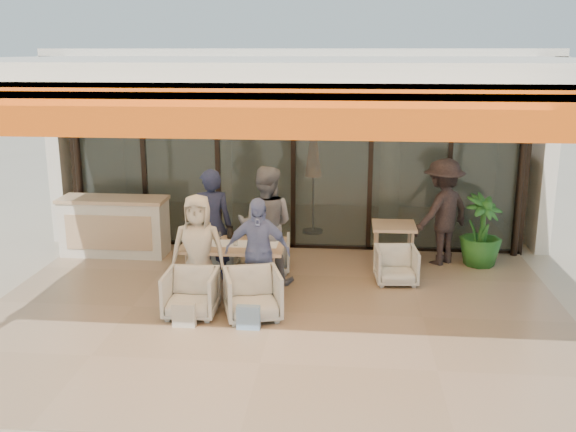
{
  "coord_description": "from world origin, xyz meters",
  "views": [
    {
      "loc": [
        0.94,
        -8.12,
        3.49
      ],
      "look_at": [
        0.1,
        0.9,
        1.15
      ],
      "focal_mm": 40.0,
      "sensor_mm": 36.0,
      "label": 1
    }
  ],
  "objects_px": {
    "dining_table": "(233,247)",
    "chair_near_left": "(191,291)",
    "side_chair": "(396,264)",
    "chair_near_right": "(253,292)",
    "chair_far_right": "(270,252)",
    "side_table": "(394,231)",
    "diner_cream": "(198,249)",
    "potted_palm": "(481,231)",
    "diner_grey": "(266,225)",
    "diner_navy": "(211,226)",
    "host_counter": "(115,226)",
    "diner_periwinkle": "(258,252)",
    "standing_woman": "(442,212)",
    "chair_far_left": "(219,251)"
  },
  "relations": [
    {
      "from": "dining_table",
      "to": "chair_near_left",
      "type": "height_order",
      "value": "dining_table"
    },
    {
      "from": "side_chair",
      "to": "chair_near_right",
      "type": "bearing_deg",
      "value": -147.57
    },
    {
      "from": "chair_far_right",
      "to": "side_table",
      "type": "xyz_separation_m",
      "value": [
        2.0,
        0.36,
        0.31
      ]
    },
    {
      "from": "diner_cream",
      "to": "potted_palm",
      "type": "distance_m",
      "value": 4.72
    },
    {
      "from": "diner_grey",
      "to": "chair_near_left",
      "type": "bearing_deg",
      "value": 62.78
    },
    {
      "from": "chair_near_right",
      "to": "diner_navy",
      "type": "xyz_separation_m",
      "value": [
        -0.84,
        1.4,
        0.52
      ]
    },
    {
      "from": "chair_near_right",
      "to": "diner_cream",
      "type": "relative_size",
      "value": 0.47
    },
    {
      "from": "diner_cream",
      "to": "side_table",
      "type": "height_order",
      "value": "diner_cream"
    },
    {
      "from": "host_counter",
      "to": "diner_periwinkle",
      "type": "xyz_separation_m",
      "value": [
        2.79,
        -1.98,
        0.24
      ]
    },
    {
      "from": "dining_table",
      "to": "diner_navy",
      "type": "relative_size",
      "value": 0.84
    },
    {
      "from": "chair_near_right",
      "to": "side_chair",
      "type": "height_order",
      "value": "chair_near_right"
    },
    {
      "from": "side_table",
      "to": "host_counter",
      "type": "bearing_deg",
      "value": 177.36
    },
    {
      "from": "chair_far_right",
      "to": "diner_periwinkle",
      "type": "relative_size",
      "value": 0.43
    },
    {
      "from": "standing_woman",
      "to": "diner_navy",
      "type": "bearing_deg",
      "value": -23.35
    },
    {
      "from": "chair_near_right",
      "to": "diner_navy",
      "type": "relative_size",
      "value": 0.42
    },
    {
      "from": "chair_near_left",
      "to": "side_table",
      "type": "relative_size",
      "value": 0.95
    },
    {
      "from": "chair_far_left",
      "to": "diner_cream",
      "type": "bearing_deg",
      "value": 91.01
    },
    {
      "from": "chair_near_left",
      "to": "side_chair",
      "type": "xyz_separation_m",
      "value": [
        2.84,
        1.51,
        -0.03
      ]
    },
    {
      "from": "diner_navy",
      "to": "side_chair",
      "type": "xyz_separation_m",
      "value": [
        2.84,
        0.11,
        -0.57
      ]
    },
    {
      "from": "standing_woman",
      "to": "diner_periwinkle",
      "type": "bearing_deg",
      "value": -4.7
    },
    {
      "from": "host_counter",
      "to": "diner_grey",
      "type": "relative_size",
      "value": 1.01
    },
    {
      "from": "chair_far_left",
      "to": "chair_near_left",
      "type": "relative_size",
      "value": 0.9
    },
    {
      "from": "chair_far_left",
      "to": "potted_palm",
      "type": "xyz_separation_m",
      "value": [
        4.28,
        0.58,
        0.29
      ]
    },
    {
      "from": "diner_periwinkle",
      "to": "diner_cream",
      "type": "bearing_deg",
      "value": 177.88
    },
    {
      "from": "dining_table",
      "to": "side_chair",
      "type": "xyz_separation_m",
      "value": [
        2.43,
        0.56,
        -0.37
      ]
    },
    {
      "from": "host_counter",
      "to": "standing_woman",
      "type": "distance_m",
      "value": 5.61
    },
    {
      "from": "chair_far_left",
      "to": "diner_grey",
      "type": "relative_size",
      "value": 0.35
    },
    {
      "from": "diner_navy",
      "to": "chair_far_right",
      "type": "bearing_deg",
      "value": -161.83
    },
    {
      "from": "diner_periwinkle",
      "to": "potted_palm",
      "type": "distance_m",
      "value": 3.97
    },
    {
      "from": "dining_table",
      "to": "chair_near_left",
      "type": "distance_m",
      "value": 1.09
    },
    {
      "from": "chair_far_right",
      "to": "diner_periwinkle",
      "type": "bearing_deg",
      "value": 85.06
    },
    {
      "from": "chair_near_right",
      "to": "side_table",
      "type": "bearing_deg",
      "value": 32.03
    },
    {
      "from": "diner_cream",
      "to": "potted_palm",
      "type": "bearing_deg",
      "value": 21.31
    },
    {
      "from": "chair_near_left",
      "to": "diner_grey",
      "type": "xyz_separation_m",
      "value": [
        0.84,
        1.4,
        0.56
      ]
    },
    {
      "from": "dining_table",
      "to": "chair_far_left",
      "type": "distance_m",
      "value": 1.09
    },
    {
      "from": "chair_near_left",
      "to": "diner_navy",
      "type": "xyz_separation_m",
      "value": [
        0.0,
        1.4,
        0.54
      ]
    },
    {
      "from": "diner_navy",
      "to": "side_table",
      "type": "relative_size",
      "value": 2.38
    },
    {
      "from": "host_counter",
      "to": "side_table",
      "type": "distance_m",
      "value": 4.79
    },
    {
      "from": "dining_table",
      "to": "diner_periwinkle",
      "type": "relative_size",
      "value": 0.97
    },
    {
      "from": "diner_grey",
      "to": "side_table",
      "type": "height_order",
      "value": "diner_grey"
    },
    {
      "from": "standing_woman",
      "to": "potted_palm",
      "type": "distance_m",
      "value": 0.7
    },
    {
      "from": "diner_periwinkle",
      "to": "chair_near_right",
      "type": "bearing_deg",
      "value": -92.12
    },
    {
      "from": "host_counter",
      "to": "chair_near_left",
      "type": "height_order",
      "value": "host_counter"
    },
    {
      "from": "chair_far_left",
      "to": "standing_woman",
      "type": "xyz_separation_m",
      "value": [
        3.65,
        0.64,
        0.58
      ]
    },
    {
      "from": "host_counter",
      "to": "chair_near_right",
      "type": "height_order",
      "value": "host_counter"
    },
    {
      "from": "chair_near_left",
      "to": "potted_palm",
      "type": "relative_size",
      "value": 0.58
    },
    {
      "from": "side_table",
      "to": "diner_cream",
      "type": "bearing_deg",
      "value": -148.19
    },
    {
      "from": "chair_near_left",
      "to": "chair_near_right",
      "type": "distance_m",
      "value": 0.84
    },
    {
      "from": "dining_table",
      "to": "chair_near_left",
      "type": "bearing_deg",
      "value": -113.43
    },
    {
      "from": "chair_near_right",
      "to": "side_table",
      "type": "height_order",
      "value": "side_table"
    }
  ]
}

